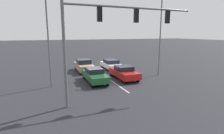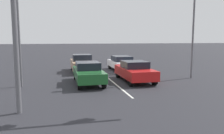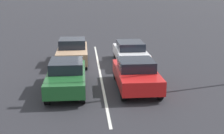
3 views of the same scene
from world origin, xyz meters
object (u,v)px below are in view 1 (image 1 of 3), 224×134
Objects in this scene: car_darkgreen_midlane_front at (95,75)px; car_red_leftlane_front at (124,72)px; street_lamp_left_shoulder at (159,30)px; car_white_leftlane_second at (111,64)px; street_lamp_right_shoulder at (50,34)px; car_tan_midlane_second at (84,66)px; traffic_signal_gantry at (110,28)px.

car_red_leftlane_front is (-3.33, -0.07, -0.02)m from car_darkgreen_midlane_front.
car_darkgreen_midlane_front is 9.02m from street_lamp_left_shoulder.
street_lamp_right_shoulder is at bearing 33.28° from car_white_leftlane_second.
car_darkgreen_midlane_front reaches higher than car_white_leftlane_second.
car_red_leftlane_front is 0.47× the size of street_lamp_left_shoulder.
street_lamp_left_shoulder reaches higher than street_lamp_right_shoulder.
car_red_leftlane_front is at bearing -179.12° from street_lamp_right_shoulder.
street_lamp_right_shoulder is 11.86m from street_lamp_left_shoulder.
street_lamp_right_shoulder reaches higher than car_tan_midlane_second.
traffic_signal_gantry is at bearing 68.41° from car_white_leftlane_second.
street_lamp_left_shoulder reaches higher than car_darkgreen_midlane_front.
car_red_leftlane_front is at bearing -178.87° from car_darkgreen_midlane_front.
car_darkgreen_midlane_front is 0.45× the size of traffic_signal_gantry.
car_white_leftlane_second is at bearing 174.86° from car_tan_midlane_second.
car_white_leftlane_second is at bearing -126.62° from car_darkgreen_midlane_front.
street_lamp_left_shoulder is (-7.78, -0.22, 4.56)m from car_darkgreen_midlane_front.
street_lamp_left_shoulder reaches higher than car_tan_midlane_second.
traffic_signal_gantry reaches higher than car_white_leftlane_second.
car_tan_midlane_second is 0.52× the size of street_lamp_right_shoulder.
traffic_signal_gantry is 1.17× the size of street_lamp_right_shoulder.
street_lamp_right_shoulder is (7.40, 0.11, 4.13)m from car_red_leftlane_front.
street_lamp_right_shoulder is (7.87, 5.17, 4.12)m from car_white_leftlane_second.
car_tan_midlane_second is 10.33m from street_lamp_left_shoulder.
car_tan_midlane_second is 8.02m from street_lamp_right_shoulder.
car_tan_midlane_second is 11.70m from traffic_signal_gantry.
car_tan_midlane_second reaches higher than car_red_leftlane_front.
car_darkgreen_midlane_front reaches higher than car_red_leftlane_front.
traffic_signal_gantry is at bearing 55.83° from car_red_leftlane_front.
street_lamp_right_shoulder reaches higher than car_darkgreen_midlane_front.
car_darkgreen_midlane_front is 5.45m from car_tan_midlane_second.
car_red_leftlane_front reaches higher than car_white_leftlane_second.
car_tan_midlane_second is 0.48× the size of street_lamp_left_shoulder.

